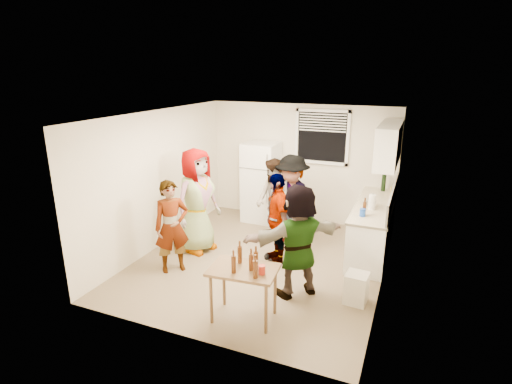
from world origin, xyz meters
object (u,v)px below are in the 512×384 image
at_px(guest_back_left, 273,239).
at_px(guest_black, 276,260).
at_px(serving_table, 244,318).
at_px(guest_grey, 199,249).
at_px(guest_orange, 296,293).
at_px(refrigerator, 261,182).
at_px(beer_bottle_table, 251,270).
at_px(trash_bin, 356,286).
at_px(wine_bottle, 383,191).
at_px(guest_back_right, 291,242).
at_px(kettle, 371,206).
at_px(blue_cup, 362,216).
at_px(red_cup, 262,274).
at_px(beer_bottle_counter, 364,215).
at_px(guest_stripe, 175,269).

xyz_separation_m(guest_back_left, guest_black, (0.35, -0.81, 0.00)).
relative_size(serving_table, guest_black, 0.56).
xyz_separation_m(guest_grey, guest_orange, (2.10, -0.75, 0.00)).
bearing_deg(guest_black, serving_table, -30.70).
height_order(refrigerator, guest_orange, refrigerator).
bearing_deg(guest_orange, beer_bottle_table, 23.79).
bearing_deg(trash_bin, wine_bottle, 89.26).
bearing_deg(refrigerator, guest_back_right, -43.82).
relative_size(kettle, serving_table, 0.25).
height_order(wine_bottle, blue_cup, wine_bottle).
xyz_separation_m(wine_bottle, red_cup, (-1.08, -3.69, -0.17)).
xyz_separation_m(trash_bin, guest_grey, (-2.94, 0.67, -0.25)).
bearing_deg(guest_black, guest_orange, -0.14).
distance_m(trash_bin, beer_bottle_table, 1.61).
bearing_deg(beer_bottle_counter, trash_bin, -84.47).
distance_m(trash_bin, guest_stripe, 2.94).
relative_size(red_cup, guest_black, 0.07).
xyz_separation_m(trash_bin, guest_stripe, (-2.93, -0.17, -0.25)).
bearing_deg(guest_back_left, guest_black, -22.12).
bearing_deg(guest_orange, beer_bottle_counter, -163.81).
relative_size(beer_bottle_table, guest_stripe, 0.15).
relative_size(beer_bottle_table, red_cup, 1.92).
distance_m(wine_bottle, red_cup, 3.85).
distance_m(wine_bottle, beer_bottle_counter, 1.51).
bearing_deg(guest_back_right, kettle, 26.34).
xyz_separation_m(beer_bottle_counter, guest_black, (-1.37, -0.41, -0.90)).
xyz_separation_m(red_cup, guest_back_right, (-0.43, 2.59, -0.73)).
bearing_deg(refrigerator, serving_table, -71.75).
distance_m(wine_bottle, blue_cup, 1.60).
bearing_deg(beer_bottle_table, beer_bottle_counter, 63.09).
bearing_deg(serving_table, guest_grey, 135.20).
bearing_deg(guest_grey, refrigerator, 1.87).
bearing_deg(blue_cup, guest_stripe, -155.48).
height_order(kettle, guest_back_left, kettle).
distance_m(beer_bottle_table, guest_back_right, 2.67).
bearing_deg(serving_table, blue_cup, 60.19).
height_order(blue_cup, guest_grey, blue_cup).
distance_m(beer_bottle_counter, trash_bin, 1.36).
relative_size(refrigerator, guest_black, 1.09).
bearing_deg(red_cup, guest_back_left, 107.05).
xyz_separation_m(refrigerator, guest_black, (0.98, -1.76, -0.85)).
height_order(red_cup, guest_orange, red_cup).
bearing_deg(guest_back_right, guest_back_left, -158.51).
height_order(red_cup, guest_grey, red_cup).
distance_m(kettle, guest_orange, 2.14).
bearing_deg(guest_grey, serving_table, -118.59).
distance_m(wine_bottle, serving_table, 3.99).
xyz_separation_m(refrigerator, trash_bin, (2.47, -2.54, -0.60)).
xyz_separation_m(kettle, guest_orange, (-0.78, -1.77, -0.90)).
xyz_separation_m(refrigerator, red_cup, (1.42, -3.54, -0.12)).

